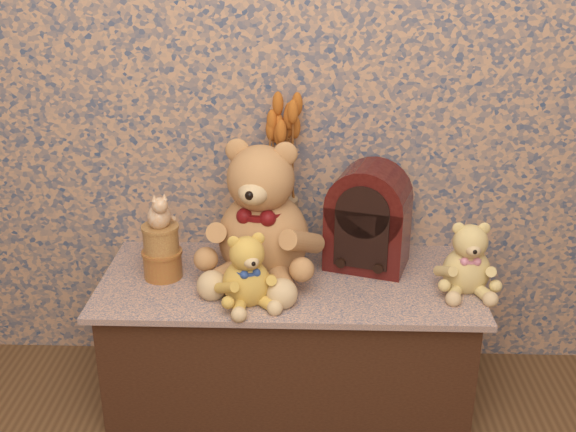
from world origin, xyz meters
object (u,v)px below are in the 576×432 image
teddy_medium (246,266)px  cat_figurine (158,209)px  cathedral_radio (368,216)px  ceramic_vase (280,227)px  biscuit_tin_lower (163,264)px  teddy_large (263,203)px  teddy_small (468,253)px

teddy_medium → cat_figurine: 0.35m
cathedral_radio → ceramic_vase: 0.31m
cathedral_radio → biscuit_tin_lower: bearing=-153.6°
cathedral_radio → biscuit_tin_lower: 0.69m
teddy_large → cat_figurine: bearing=-160.7°
teddy_large → biscuit_tin_lower: teddy_large is taller
cat_figurine → cathedral_radio: bearing=-13.9°
ceramic_vase → cat_figurine: cat_figurine is taller
teddy_small → ceramic_vase: teddy_small is taller
teddy_large → cat_figurine: 0.33m
teddy_small → cat_figurine: 0.97m
teddy_medium → teddy_large: bearing=56.7°
cathedral_radio → cat_figurine: cathedral_radio is taller
teddy_small → biscuit_tin_lower: size_ratio=1.98×
teddy_large → ceramic_vase: 0.20m
ceramic_vase → cat_figurine: bearing=-153.9°
cat_figurine → teddy_medium: bearing=-51.1°
teddy_large → cathedral_radio: teddy_large is taller
teddy_large → ceramic_vase: size_ratio=2.35×
cathedral_radio → cat_figurine: 0.68m
teddy_medium → cat_figurine: (-0.29, 0.15, 0.12)m
biscuit_tin_lower → ceramic_vase: bearing=26.1°
teddy_medium → ceramic_vase: (0.09, 0.34, -0.02)m
cathedral_radio → biscuit_tin_lower: size_ratio=2.87×
cathedral_radio → teddy_medium: bearing=-128.3°
biscuit_tin_lower → teddy_large: bearing=7.9°
teddy_medium → cat_figurine: bearing=129.7°
teddy_large → ceramic_vase: teddy_large is taller
teddy_medium → teddy_small: 0.69m
ceramic_vase → teddy_large: bearing=-108.7°
teddy_medium → cathedral_radio: size_ratio=0.68×
biscuit_tin_lower → teddy_medium: bearing=-28.0°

